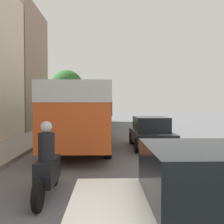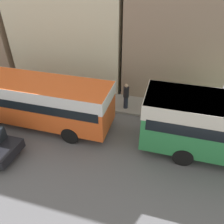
{
  "view_description": "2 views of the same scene",
  "coord_description": "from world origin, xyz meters",
  "px_view_note": "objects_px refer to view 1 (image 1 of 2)",
  "views": [
    {
      "loc": [
        -0.66,
        -2.95,
        2.1
      ],
      "look_at": [
        -0.19,
        16.41,
        1.51
      ],
      "focal_mm": 40.0,
      "sensor_mm": 36.0,
      "label": 1
    },
    {
      "loc": [
        7.51,
        17.57,
        8.3
      ],
      "look_at": [
        -1.16,
        15.14,
        2.06
      ],
      "focal_mm": 35.0,
      "sensor_mm": 36.0,
      "label": 2
    }
  ],
  "objects_px": {
    "bus_following": "(95,105)",
    "pedestrian_near_curb": "(52,119)",
    "motorcycle_behind_lead": "(47,167)",
    "bus_lead": "(85,109)",
    "car_far_curb": "(151,132)"
  },
  "relations": [
    {
      "from": "motorcycle_behind_lead",
      "to": "pedestrian_near_curb",
      "type": "relative_size",
      "value": 1.26
    },
    {
      "from": "car_far_curb",
      "to": "bus_following",
      "type": "bearing_deg",
      "value": 103.82
    },
    {
      "from": "bus_lead",
      "to": "bus_following",
      "type": "relative_size",
      "value": 0.88
    },
    {
      "from": "bus_following",
      "to": "pedestrian_near_curb",
      "type": "xyz_separation_m",
      "value": [
        -2.78,
        -7.26,
        -0.98
      ]
    },
    {
      "from": "bus_lead",
      "to": "car_far_curb",
      "type": "distance_m",
      "value": 3.5
    },
    {
      "from": "bus_following",
      "to": "pedestrian_near_curb",
      "type": "bearing_deg",
      "value": -110.96
    },
    {
      "from": "bus_following",
      "to": "pedestrian_near_curb",
      "type": "distance_m",
      "value": 7.84
    },
    {
      "from": "motorcycle_behind_lead",
      "to": "pedestrian_near_curb",
      "type": "xyz_separation_m",
      "value": [
        -2.59,
        12.46,
        0.38
      ]
    },
    {
      "from": "bus_following",
      "to": "car_far_curb",
      "type": "bearing_deg",
      "value": -76.18
    },
    {
      "from": "motorcycle_behind_lead",
      "to": "car_far_curb",
      "type": "bearing_deg",
      "value": 61.16
    },
    {
      "from": "motorcycle_behind_lead",
      "to": "bus_lead",
      "type": "bearing_deg",
      "value": 87.79
    },
    {
      "from": "motorcycle_behind_lead",
      "to": "pedestrian_near_curb",
      "type": "distance_m",
      "value": 12.73
    },
    {
      "from": "motorcycle_behind_lead",
      "to": "pedestrian_near_curb",
      "type": "height_order",
      "value": "pedestrian_near_curb"
    },
    {
      "from": "car_far_curb",
      "to": "pedestrian_near_curb",
      "type": "relative_size",
      "value": 2.17
    },
    {
      "from": "bus_following",
      "to": "car_far_curb",
      "type": "distance_m",
      "value": 13.84
    }
  ]
}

